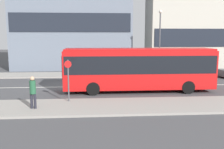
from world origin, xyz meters
TOP-DOWN VIEW (x-y plane):
  - ground_plane at (0.00, 0.00)m, footprint 120.00×120.00m
  - sidewalk_near at (0.00, -6.25)m, footprint 44.00×3.50m
  - sidewalk_far at (0.00, 6.25)m, footprint 44.00×3.50m
  - lane_centerline at (0.00, 0.00)m, footprint 41.80×0.16m
  - apartment_block_right_tower at (15.83, 11.78)m, footprint 12.09×4.63m
  - city_bus at (6.08, -2.00)m, footprint 11.21×2.52m
  - parked_car_0 at (12.25, 3.50)m, footprint 4.36×1.69m
  - pedestrian_near_stop at (-0.72, -6.59)m, footprint 0.35×0.34m
  - bus_stop_sign at (1.11, -5.14)m, footprint 0.44×0.12m
  - street_lamp at (9.65, 5.53)m, footprint 0.36×0.36m

SIDE VIEW (x-z plane):
  - ground_plane at x=0.00m, z-range 0.00..0.00m
  - lane_centerline at x=0.00m, z-range 0.00..0.01m
  - sidewalk_near at x=0.00m, z-range 0.00..0.13m
  - sidewalk_far at x=0.00m, z-range 0.00..0.13m
  - parked_car_0 at x=12.25m, z-range -0.04..1.36m
  - pedestrian_near_stop at x=-0.72m, z-range 0.26..2.10m
  - bus_stop_sign at x=1.11m, z-range 0.35..2.96m
  - city_bus at x=6.08m, z-range 0.25..3.51m
  - street_lamp at x=9.65m, z-range 0.88..7.61m
  - apartment_block_right_tower at x=15.83m, z-range -0.01..14.44m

